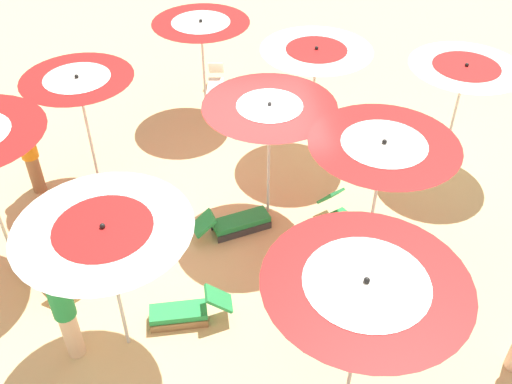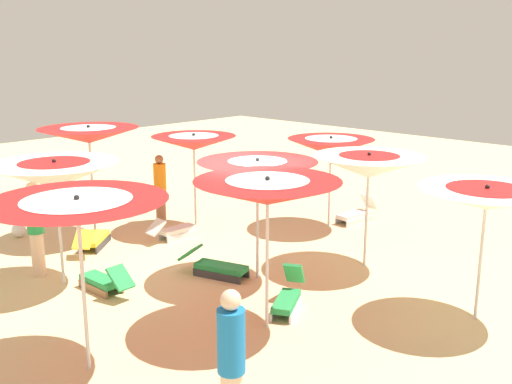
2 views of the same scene
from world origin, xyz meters
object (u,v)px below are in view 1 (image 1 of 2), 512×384
Objects in this scene: beach_umbrella_2 at (465,74)px; beach_umbrella_8 at (201,31)px; lounger_0 at (48,267)px; lounger_4 at (347,221)px; beach_umbrella_7 at (79,86)px; beachgoer_0 at (29,153)px; beach_umbrella_0 at (365,292)px; beach_umbrella_4 at (269,114)px; lounger_1 at (186,311)px; lounger_5 at (236,222)px; lounger_2 at (215,86)px; beach_umbrella_3 at (106,240)px; beach_umbrella_5 at (316,60)px; beachgoer_1 at (64,309)px; lounger_3 at (104,199)px; beach_umbrella_1 at (383,153)px.

beach_umbrella_2 and beach_umbrella_8 have the same top height.
lounger_4 is at bearing -123.31° from lounger_0.
beach_umbrella_7 is 1.37× the size of beachgoer_0.
lounger_0 is (0.51, 2.41, -1.84)m from beach_umbrella_7.
beach_umbrella_0 reaches higher than beach_umbrella_4.
lounger_1 is 4.33m from beachgoer_0.
beach_umbrella_8 reaches higher than lounger_1.
lounger_0 is at bearing 17.86° from beach_umbrella_2.
beach_umbrella_8 reaches higher than lounger_5.
beach_umbrella_0 reaches higher than lounger_2.
lounger_4 is at bearing 157.40° from beach_umbrella_7.
beach_umbrella_7 reaches higher than beach_umbrella_8.
beach_umbrella_3 is 1.90× the size of lounger_4.
beach_umbrella_5 reaches higher than lounger_2.
beach_umbrella_7 is 4.08m from beachgoer_1.
lounger_0 is (4.72, 3.10, -1.78)m from beach_umbrella_5.
beach_umbrella_3 is (2.88, -1.22, -0.14)m from beach_umbrella_0.
beachgoer_1 is (2.01, 6.22, -0.97)m from beach_umbrella_8.
beach_umbrella_4 is 1.62× the size of lounger_5.
beachgoer_0 reaches higher than lounger_3.
beach_umbrella_5 is 5.22m from lounger_1.
beach_umbrella_0 is 3.81m from lounger_4.
lounger_1 is 3.23m from lounger_4.
beach_umbrella_8 is 6.61m from beachgoer_1.
lounger_1 is 0.68× the size of beachgoer_1.
beach_umbrella_2 reaches higher than lounger_3.
beach_umbrella_1 is at bearing -109.24° from beach_umbrella_0.
beach_umbrella_8 is 1.79× the size of lounger_4.
beach_umbrella_2 is at bearing -143.37° from beachgoer_1.
beach_umbrella_1 is 3.64m from lounger_1.
beach_umbrella_1 is 3.29m from beach_umbrella_2.
beach_umbrella_2 is at bearing 5.75° from beachgoer_0.
beach_umbrella_5 is 1.78× the size of lounger_0.
lounger_4 is at bearing 153.46° from beach_umbrella_4.
beach_umbrella_1 reaches higher than lounger_2.
beach_umbrella_0 reaches higher than beach_umbrella_8.
beach_umbrella_5 reaches higher than beach_umbrella_8.
lounger_4 reaches higher than lounger_5.
beach_umbrella_7 is 1.79× the size of lounger_0.
lounger_3 is (6.56, 0.74, -1.75)m from beach_umbrella_2.
beach_umbrella_1 is at bearing -17.55° from beachgoer_0.
beach_umbrella_4 reaches higher than lounger_2.
beach_umbrella_0 is 3.13m from beach_umbrella_3.
beach_umbrella_1 is at bearing -163.71° from lounger_1.
lounger_2 is at bearing -80.66° from beach_umbrella_0.
beach_umbrella_5 is 1.88× the size of lounger_3.
lounger_4 is at bearing -11.90° from beachgoer_0.
beach_umbrella_3 is at bearing -6.56° from lounger_2.
beach_umbrella_2 is 1.21× the size of beachgoer_1.
beachgoer_1 is at bearing 72.10° from beach_umbrella_8.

